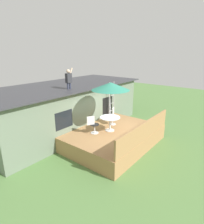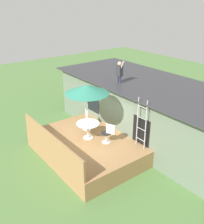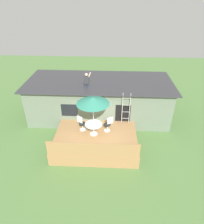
{
  "view_description": "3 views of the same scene",
  "coord_description": "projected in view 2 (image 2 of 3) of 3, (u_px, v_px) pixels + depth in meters",
  "views": [
    {
      "loc": [
        -7.61,
        -5.34,
        4.75
      ],
      "look_at": [
        0.45,
        1.05,
        1.48
      ],
      "focal_mm": 30.39,
      "sensor_mm": 36.0,
      "label": 1
    },
    {
      "loc": [
        8.61,
        -5.81,
        6.76
      ],
      "look_at": [
        -0.47,
        1.12,
        1.69
      ],
      "focal_mm": 42.09,
      "sensor_mm": 36.0,
      "label": 2
    },
    {
      "loc": [
        0.88,
        -9.72,
        8.36
      ],
      "look_at": [
        0.35,
        0.66,
        2.05
      ],
      "focal_mm": 31.93,
      "sensor_mm": 36.0,
      "label": 3
    }
  ],
  "objects": [
    {
      "name": "person_figure",
      "position": [
        120.0,
        71.0,
        12.69
      ],
      "size": [
        0.47,
        0.2,
        1.11
      ],
      "color": "#33384C",
      "rests_on": "house"
    },
    {
      "name": "patio_table",
      "position": [
        88.0,
        126.0,
        11.79
      ],
      "size": [
        1.04,
        1.04,
        0.74
      ],
      "color": "silver",
      "rests_on": "deck"
    },
    {
      "name": "house",
      "position": [
        145.0,
        108.0,
        13.64
      ],
      "size": [
        10.5,
        4.5,
        2.83
      ],
      "color": "slate",
      "rests_on": "ground"
    },
    {
      "name": "deck",
      "position": [
        89.0,
        147.0,
        12.06
      ],
      "size": [
        5.02,
        3.81,
        0.8
      ],
      "primitive_type": "cube",
      "color": "#A87A4C",
      "rests_on": "ground"
    },
    {
      "name": "patio_chair_right",
      "position": [
        108.0,
        133.0,
        11.45
      ],
      "size": [
        0.59,
        0.44,
        0.92
      ],
      "rotation": [
        0.0,
        0.0,
        -2.68
      ],
      "color": "silver",
      "rests_on": "deck"
    },
    {
      "name": "step_ladder",
      "position": [
        142.0,
        124.0,
        10.88
      ],
      "size": [
        0.52,
        0.04,
        2.2
      ],
      "color": "silver",
      "rests_on": "deck"
    },
    {
      "name": "patio_chair_left",
      "position": [
        86.0,
        120.0,
        12.68
      ],
      "size": [
        0.58,
        0.44,
        0.92
      ],
      "rotation": [
        0.0,
        0.0,
        -0.52
      ],
      "color": "silver",
      "rests_on": "deck"
    },
    {
      "name": "deck_railing",
      "position": [
        51.0,
        143.0,
        10.69
      ],
      "size": [
        4.92,
        0.08,
        0.9
      ],
      "primitive_type": "cube",
      "color": "#A87A4C",
      "rests_on": "deck"
    },
    {
      "name": "patio_umbrella",
      "position": [
        87.0,
        89.0,
        11.08
      ],
      "size": [
        1.9,
        1.9,
        2.54
      ],
      "color": "silver",
      "rests_on": "deck"
    },
    {
      "name": "ground_plane",
      "position": [
        89.0,
        154.0,
        12.22
      ],
      "size": [
        40.0,
        40.0,
        0.0
      ],
      "primitive_type": "plane",
      "color": "#567F42"
    }
  ]
}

